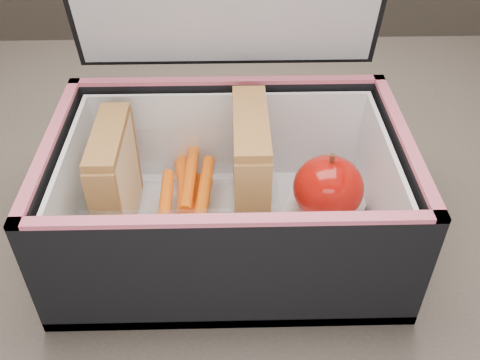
# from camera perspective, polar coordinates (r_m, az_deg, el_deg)

# --- Properties ---
(kitchen_table) EXTENTS (1.20, 0.80, 0.75)m
(kitchen_table) POSITION_cam_1_polar(r_m,az_deg,el_deg) (0.61, 5.69, -9.26)
(kitchen_table) COLOR brown
(kitchen_table) RESTS_ON ground
(lunch_bag) EXTENTS (0.30, 0.24, 0.30)m
(lunch_bag) POSITION_cam_1_polar(r_m,az_deg,el_deg) (0.47, -1.20, -0.36)
(lunch_bag) COLOR black
(lunch_bag) RESTS_ON kitchen_table
(plastic_tub) EXTENTS (0.16, 0.12, 0.07)m
(plastic_tub) POSITION_cam_1_polar(r_m,az_deg,el_deg) (0.49, -5.94, -1.62)
(plastic_tub) COLOR white
(plastic_tub) RESTS_ON lunch_bag
(sandwich_left) EXTENTS (0.03, 0.09, 0.10)m
(sandwich_left) POSITION_cam_1_polar(r_m,az_deg,el_deg) (0.49, -13.12, 0.08)
(sandwich_left) COLOR beige
(sandwich_left) RESTS_ON plastic_tub
(sandwich_right) EXTENTS (0.03, 0.10, 0.11)m
(sandwich_right) POSITION_cam_1_polar(r_m,az_deg,el_deg) (0.47, 1.08, 0.86)
(sandwich_right) COLOR beige
(sandwich_right) RESTS_ON plastic_tub
(carrot_sticks) EXTENTS (0.05, 0.15, 0.03)m
(carrot_sticks) POSITION_cam_1_polar(r_m,az_deg,el_deg) (0.50, -5.57, -2.44)
(carrot_sticks) COLOR #EF4C00
(carrot_sticks) RESTS_ON plastic_tub
(paper_napkin) EXTENTS (0.10, 0.10, 0.01)m
(paper_napkin) POSITION_cam_1_polar(r_m,az_deg,el_deg) (0.52, 8.64, -3.93)
(paper_napkin) COLOR white
(paper_napkin) RESTS_ON lunch_bag
(red_apple) EXTENTS (0.07, 0.07, 0.07)m
(red_apple) POSITION_cam_1_polar(r_m,az_deg,el_deg) (0.50, 9.39, -0.86)
(red_apple) COLOR #990902
(red_apple) RESTS_ON paper_napkin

